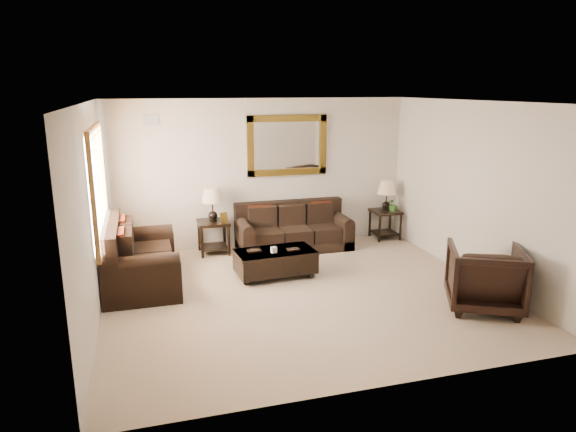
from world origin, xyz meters
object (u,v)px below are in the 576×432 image
object	(u,v)px
end_table_right	(386,201)
armchair	(485,274)
loveseat	(137,262)
sofa	(293,232)
end_table_left	(213,211)
coffee_table	(275,260)

from	to	relation	value
end_table_right	armchair	xyz separation A→B (m)	(-0.21, -3.36, -0.27)
loveseat	sofa	bearing A→B (deg)	-67.74
end_table_right	armchair	world-z (taller)	end_table_right
sofa	end_table_right	xyz separation A→B (m)	(1.91, 0.11, 0.44)
sofa	end_table_left	world-z (taller)	end_table_left
end_table_left	sofa	bearing A→B (deg)	-3.72
end_table_left	armchair	xyz separation A→B (m)	(3.14, -3.34, -0.30)
end_table_right	loveseat	bearing A→B (deg)	-165.18
end_table_left	end_table_right	bearing A→B (deg)	0.22
end_table_left	coffee_table	distance (m)	1.69
loveseat	armchair	distance (m)	4.94
loveseat	coffee_table	bearing A→B (deg)	-95.23
sofa	loveseat	size ratio (longest dim) A/B	1.16
loveseat	end_table_left	bearing A→B (deg)	-47.05
loveseat	end_table_right	size ratio (longest dim) A/B	1.56
end_table_right	armchair	bearing A→B (deg)	-93.63
loveseat	armchair	size ratio (longest dim) A/B	1.86
coffee_table	armchair	distance (m)	3.07
sofa	end_table_right	size ratio (longest dim) A/B	1.80
end_table_right	coffee_table	world-z (taller)	end_table_right
end_table_left	armchair	size ratio (longest dim) A/B	1.25
end_table_right	sofa	bearing A→B (deg)	-176.81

